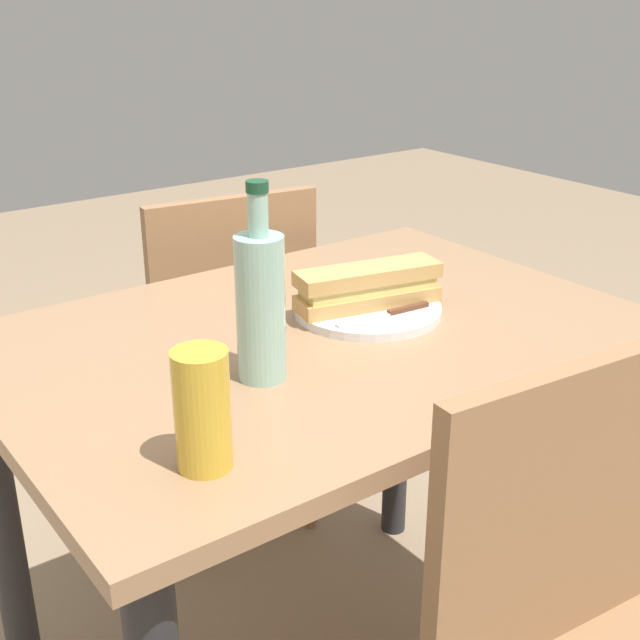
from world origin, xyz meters
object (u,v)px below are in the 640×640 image
Objects in this scene: chair_near at (221,344)px; water_bottle at (260,304)px; beer_glass at (202,410)px; baguette_sandwich_near at (368,286)px; dining_table at (320,406)px; knife_near at (389,313)px; plate_near at (368,309)px.

water_bottle reaches higher than chair_near.
water_bottle is 0.24m from beer_glass.
baguette_sandwich_near is at bearing 87.79° from chair_near.
knife_near is at bearing 159.89° from dining_table.
water_bottle is 1.93× the size of beer_glass.
water_bottle reaches higher than dining_table.
beer_glass is at bearing 29.36° from baguette_sandwich_near.
chair_near is 4.87× the size of knife_near.
dining_table is 0.47m from beer_glass.
water_bottle is at bearing 19.90° from plate_near.
baguette_sandwich_near is 0.30m from water_bottle.
baguette_sandwich_near is 0.91× the size of water_bottle.
chair_near is 0.63m from baguette_sandwich_near.
chair_near is at bearing -114.49° from water_bottle.
chair_near is 0.67m from knife_near.
chair_near is 1.00m from beer_glass.
water_bottle reaches higher than beer_glass.
beer_glass is at bearing 29.36° from plate_near.
chair_near is (-0.13, -0.57, -0.13)m from dining_table.
chair_near reaches higher than plate_near.
knife_near reaches higher than dining_table.
beer_glass is (0.46, 0.20, 0.06)m from knife_near.
chair_near is 5.97× the size of beer_glass.
beer_glass is at bearing 41.00° from water_bottle.
baguette_sandwich_near is (-0.00, -0.00, 0.04)m from plate_near.
dining_table is 4.03× the size of baguette_sandwich_near.
baguette_sandwich_near is (-0.11, -0.02, 0.18)m from dining_table.
water_bottle reaches higher than plate_near.
baguette_sandwich_near reaches higher than dining_table.
beer_glass is (0.48, 0.81, 0.33)m from chair_near.
dining_table is 1.19× the size of chair_near.
chair_near is 0.81m from water_bottle.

